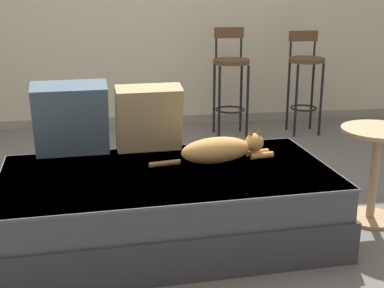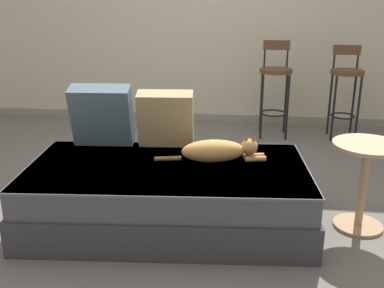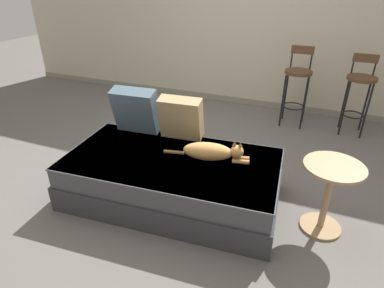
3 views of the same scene
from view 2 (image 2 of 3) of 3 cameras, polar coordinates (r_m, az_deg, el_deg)
The scene contains 10 objects.
ground_plane at distance 3.46m, azimuth -1.88°, elevation -6.77°, with size 16.00×16.00×0.00m, color #66605B.
wall_back_panel at distance 5.36m, azimuth 1.79°, elevation 16.62°, with size 8.00×0.10×2.60m, color beige.
wall_baseboard_trim at distance 5.50m, azimuth 1.61°, elevation 3.41°, with size 8.00×0.02×0.09m, color gray.
couch at distance 3.01m, azimuth -3.08°, elevation -6.35°, with size 1.91×1.12×0.42m.
throw_pillow_corner at distance 3.31m, azimuth -11.33°, elevation 3.61°, with size 0.45×0.29×0.46m.
throw_pillow_middle at distance 3.24m, azimuth -3.36°, elevation 3.24°, with size 0.41×0.25×0.42m.
cat at distance 2.98m, azimuth 3.30°, elevation -0.86°, with size 0.74×0.25×0.19m.
bar_stool_near_window at distance 4.89m, azimuth 10.52°, elevation 7.82°, with size 0.34×0.34×1.01m.
bar_stool_by_doorway at distance 4.98m, azimuth 18.95°, elevation 7.37°, with size 0.34×0.34×0.97m.
side_table at distance 3.09m, azimuth 21.06°, elevation -3.55°, with size 0.44×0.44×0.59m.
Camera 2 is at (0.49, -3.09, 1.48)m, focal length 42.00 mm.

